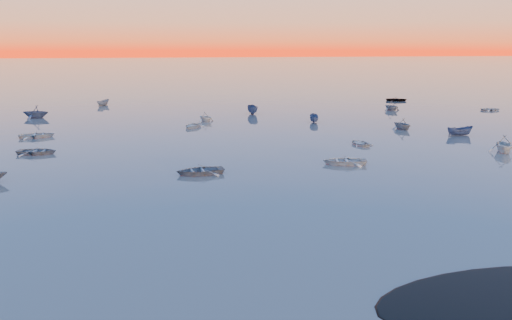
{
  "coord_description": "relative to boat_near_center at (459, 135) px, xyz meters",
  "views": [
    {
      "loc": [
        -8.15,
        -17.43,
        11.77
      ],
      "look_at": [
        -0.57,
        28.0,
        0.91
      ],
      "focal_mm": 35.0,
      "sensor_mm": 36.0,
      "label": 1
    }
  ],
  "objects": [
    {
      "name": "ground",
      "position": [
        -28.52,
        58.77,
        0.0
      ],
      "size": [
        600.0,
        600.0,
        0.0
      ],
      "primitive_type": "plane",
      "color": "#70665D",
      "rests_on": "ground"
    },
    {
      "name": "moored_fleet",
      "position": [
        -28.52,
        11.77,
        0.0
      ],
      "size": [
        124.0,
        58.0,
        1.2
      ],
      "primitive_type": null,
      "color": "white",
      "rests_on": "ground"
    },
    {
      "name": "boat_near_center",
      "position": [
        0.0,
        0.0,
        0.0
      ],
      "size": [
        1.62,
        3.54,
        1.21
      ],
      "primitive_type": "imported",
      "rotation": [
        0.0,
        0.0,
        1.53
      ],
      "color": "#3B4D72",
      "rests_on": "ground"
    },
    {
      "name": "boat_near_right",
      "position": [
        -5.21,
        5.83,
        0.0
      ],
      "size": [
        3.7,
        2.46,
        1.19
      ],
      "primitive_type": "imported",
      "rotation": [
        0.0,
        0.0,
        3.44
      ],
      "color": "slate",
      "rests_on": "ground"
    }
  ]
}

